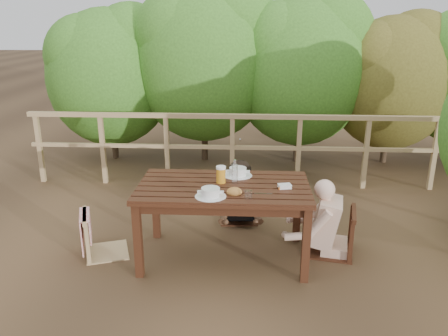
# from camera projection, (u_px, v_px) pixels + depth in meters

# --- Properties ---
(ground) EXTENTS (60.00, 60.00, 0.00)m
(ground) POSITION_uv_depth(u_px,v_px,m) (224.00, 257.00, 4.40)
(ground) COLOR brown
(ground) RESTS_ON ground
(table) EXTENTS (1.59, 0.89, 0.74)m
(table) POSITION_uv_depth(u_px,v_px,m) (224.00, 223.00, 4.28)
(table) COLOR black
(table) RESTS_ON ground
(chair_left) EXTENTS (0.53, 0.53, 0.84)m
(chair_left) POSITION_uv_depth(u_px,v_px,m) (104.00, 214.00, 4.34)
(chair_left) COLOR tan
(chair_left) RESTS_ON ground
(chair_far) EXTENTS (0.45, 0.45, 0.84)m
(chair_far) POSITION_uv_depth(u_px,v_px,m) (239.00, 185.00, 5.09)
(chair_far) COLOR black
(chair_far) RESTS_ON ground
(chair_right) EXTENTS (0.51, 0.51, 0.87)m
(chair_right) POSITION_uv_depth(u_px,v_px,m) (334.00, 212.00, 4.36)
(chair_right) COLOR black
(chair_right) RESTS_ON ground
(woman) EXTENTS (0.50, 0.60, 1.14)m
(woman) POSITION_uv_depth(u_px,v_px,m) (239.00, 172.00, 5.06)
(woman) COLOR black
(woman) RESTS_ON ground
(diner_right) EXTENTS (0.70, 0.61, 1.23)m
(diner_right) POSITION_uv_depth(u_px,v_px,m) (339.00, 194.00, 4.30)
(diner_right) COLOR #D6AB92
(diner_right) RESTS_ON ground
(railing) EXTENTS (5.60, 0.10, 1.01)m
(railing) POSITION_uv_depth(u_px,v_px,m) (232.00, 150.00, 6.13)
(railing) COLOR tan
(railing) RESTS_ON ground
(hedge_row) EXTENTS (6.60, 1.60, 3.80)m
(hedge_row) POSITION_uv_depth(u_px,v_px,m) (262.00, 41.00, 6.81)
(hedge_row) COLOR #376B1F
(hedge_row) RESTS_ON ground
(soup_near) EXTENTS (0.27, 0.27, 0.09)m
(soup_near) POSITION_uv_depth(u_px,v_px,m) (211.00, 193.00, 3.88)
(soup_near) COLOR silver
(soup_near) RESTS_ON table
(soup_far) EXTENTS (0.28, 0.28, 0.09)m
(soup_far) POSITION_uv_depth(u_px,v_px,m) (238.00, 172.00, 4.41)
(soup_far) COLOR white
(soup_far) RESTS_ON table
(bread_roll) EXTENTS (0.14, 0.10, 0.08)m
(bread_roll) POSITION_uv_depth(u_px,v_px,m) (234.00, 192.00, 3.93)
(bread_roll) COLOR olive
(bread_roll) RESTS_ON table
(beer_glass) EXTENTS (0.09, 0.09, 0.18)m
(beer_glass) POSITION_uv_depth(u_px,v_px,m) (221.00, 175.00, 4.20)
(beer_glass) COLOR #CD960E
(beer_glass) RESTS_ON table
(bottle) EXTENTS (0.06, 0.06, 0.24)m
(bottle) POSITION_uv_depth(u_px,v_px,m) (235.00, 172.00, 4.18)
(bottle) COLOR white
(bottle) RESTS_ON table
(tumbler) EXTENTS (0.07, 0.07, 0.08)m
(tumbler) POSITION_uv_depth(u_px,v_px,m) (248.00, 195.00, 3.85)
(tumbler) COLOR silver
(tumbler) RESTS_ON table
(butter_tub) EXTENTS (0.13, 0.11, 0.05)m
(butter_tub) POSITION_uv_depth(u_px,v_px,m) (285.00, 187.00, 4.08)
(butter_tub) COLOR white
(butter_tub) RESTS_ON table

